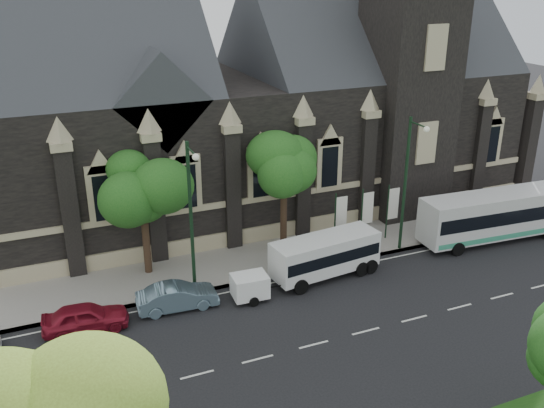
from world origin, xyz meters
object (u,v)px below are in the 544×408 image
tree_walk_left (144,184)px  street_lamp_mid (192,211)px  tree_walk_right (286,164)px  banner_flag_left (339,216)px  box_trailer (250,286)px  banner_flag_center (366,211)px  tour_coach (500,214)px  sedan (177,297)px  shuttle_bus (325,254)px  car_far_red (85,317)px  banner_flag_right (391,207)px  street_lamp_near (408,178)px

tree_walk_left → street_lamp_mid: (1.80, -3.61, -0.62)m
tree_walk_right → banner_flag_left: (3.08, -1.71, -3.43)m
box_trailer → tree_walk_right: bearing=53.0°
tree_walk_left → banner_flag_center: (14.08, -1.70, -3.35)m
tree_walk_left → tour_coach: (22.95, -4.61, -3.89)m
tree_walk_left → sedan: bearing=-84.7°
banner_flag_left → sedan: (-11.64, -3.06, -1.66)m
tour_coach → shuttle_bus: bearing=-176.1°
banner_flag_left → shuttle_bus: bearing=-130.3°
tour_coach → car_far_red: bearing=-175.7°
banner_flag_right → shuttle_bus: size_ratio=0.58×
tree_walk_left → shuttle_bus: size_ratio=1.11×
street_lamp_near → car_far_red: size_ratio=2.08×
street_lamp_mid → box_trailer: 5.32m
tree_walk_right → street_lamp_near: size_ratio=0.87×
tree_walk_left → tour_coach: 23.73m
banner_flag_left → banner_flag_center: size_ratio=1.00×
tree_walk_right → shuttle_bus: tree_walk_right is taller
banner_flag_right → tree_walk_left: bearing=174.0°
box_trailer → banner_flag_center: bearing=24.3°
street_lamp_mid → banner_flag_left: size_ratio=2.25×
sedan → car_far_red: (-4.87, -0.19, 0.01)m
banner_flag_center → shuttle_bus: size_ratio=0.58×
street_lamp_near → banner_flag_center: street_lamp_near is taller
street_lamp_mid → banner_flag_center: bearing=8.8°
box_trailer → sedan: 4.04m
tree_walk_left → tour_coach: bearing=-11.3°
tree_walk_right → banner_flag_right: tree_walk_right is taller
sedan → banner_flag_center: bearing=-74.0°
tour_coach → car_far_red: size_ratio=2.70×
street_lamp_mid → box_trailer: street_lamp_mid is taller
tree_walk_left → banner_flag_center: bearing=-6.9°
shuttle_bus → tree_walk_right: bearing=90.4°
street_lamp_near → street_lamp_mid: 14.00m
banner_flag_right → sedan: (-15.64, -3.06, -1.66)m
shuttle_bus → tour_coach: bearing=-6.1°
tree_walk_left → car_far_red: (-4.43, -4.95, -5.00)m
banner_flag_center → shuttle_bus: 5.48m
box_trailer → banner_flag_right: bearing=20.9°
tree_walk_left → car_far_red: 8.31m
street_lamp_mid → box_trailer: size_ratio=3.13×
banner_flag_center → car_far_red: size_ratio=0.92×
street_lamp_mid → car_far_red: size_ratio=2.08×
tree_walk_left → banner_flag_left: (12.08, -1.70, -3.35)m
street_lamp_near → banner_flag_right: (0.29, 1.91, -2.73)m
banner_flag_center → box_trailer: 10.47m
tree_walk_right → car_far_red: size_ratio=1.80×
street_lamp_mid → banner_flag_center: 12.73m
shuttle_bus → car_far_red: shuttle_bus is taller
street_lamp_near → box_trailer: (-11.38, -1.83, -4.25)m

